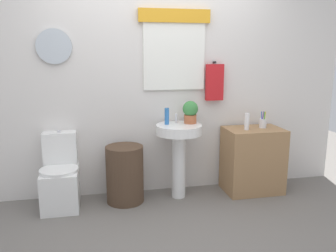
% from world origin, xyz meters
% --- Properties ---
extents(ground_plane, '(8.00, 8.00, 0.00)m').
position_xyz_m(ground_plane, '(0.00, 0.00, 0.00)').
color(ground_plane, slate).
extents(back_wall, '(4.40, 0.18, 2.60)m').
position_xyz_m(back_wall, '(0.00, 1.15, 1.31)').
color(back_wall, silver).
rests_on(back_wall, ground_plane).
extents(toilet, '(0.38, 0.51, 0.77)m').
position_xyz_m(toilet, '(-1.03, 0.88, 0.29)').
color(toilet, white).
rests_on(toilet, ground_plane).
extents(laundry_hamper, '(0.39, 0.39, 0.61)m').
position_xyz_m(laundry_hamper, '(-0.37, 0.85, 0.30)').
color(laundry_hamper, '#4C3828').
rests_on(laundry_hamper, ground_plane).
extents(pedestal_sink, '(0.49, 0.49, 0.81)m').
position_xyz_m(pedestal_sink, '(0.21, 0.85, 0.60)').
color(pedestal_sink, white).
rests_on(pedestal_sink, ground_plane).
extents(faucet, '(0.03, 0.03, 0.10)m').
position_xyz_m(faucet, '(0.21, 0.97, 0.86)').
color(faucet, silver).
rests_on(faucet, pedestal_sink).
extents(wooden_cabinet, '(0.63, 0.44, 0.73)m').
position_xyz_m(wooden_cabinet, '(1.07, 0.85, 0.36)').
color(wooden_cabinet, '#9E754C').
rests_on(wooden_cabinet, ground_plane).
extents(soap_bottle, '(0.05, 0.05, 0.18)m').
position_xyz_m(soap_bottle, '(0.09, 0.90, 0.90)').
color(soap_bottle, '#2D6BB7').
rests_on(soap_bottle, pedestal_sink).
extents(potted_plant, '(0.17, 0.17, 0.24)m').
position_xyz_m(potted_plant, '(0.35, 0.91, 0.94)').
color(potted_plant, '#AD5B38').
rests_on(potted_plant, pedestal_sink).
extents(lotion_bottle, '(0.05, 0.05, 0.18)m').
position_xyz_m(lotion_bottle, '(0.96, 0.81, 0.82)').
color(lotion_bottle, white).
rests_on(lotion_bottle, wooden_cabinet).
extents(toothbrush_cup, '(0.08, 0.08, 0.19)m').
position_xyz_m(toothbrush_cup, '(1.18, 0.87, 0.78)').
color(toothbrush_cup, silver).
rests_on(toothbrush_cup, wooden_cabinet).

